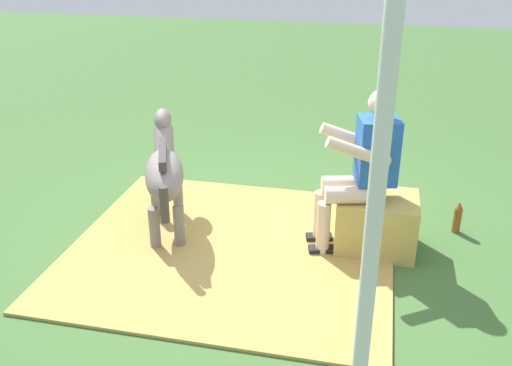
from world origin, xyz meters
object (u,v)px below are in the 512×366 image
(hay_bale, at_px, (376,223))
(tent_pole_left, at_px, (368,286))
(pony_standing, at_px, (164,170))
(person_seated, at_px, (361,165))
(soda_bottle, at_px, (457,218))

(hay_bale, distance_m, tent_pole_left, 2.72)
(tent_pole_left, bearing_deg, pony_standing, -54.67)
(person_seated, bearing_deg, hay_bale, -170.31)
(pony_standing, xyz_separation_m, soda_bottle, (-2.49, -0.45, -0.40))
(hay_bale, height_order, soda_bottle, hay_bale)
(person_seated, xyz_separation_m, soda_bottle, (-0.85, -0.45, -0.60))
(soda_bottle, bearing_deg, pony_standing, 10.31)
(hay_bale, xyz_separation_m, tent_pole_left, (0.05, 2.50, 1.07))
(soda_bottle, xyz_separation_m, tent_pole_left, (0.73, 2.93, 1.16))
(tent_pole_left, bearing_deg, person_seated, -87.43)
(pony_standing, bearing_deg, hay_bale, -179.19)
(hay_bale, xyz_separation_m, soda_bottle, (-0.69, -0.43, -0.09))
(hay_bale, xyz_separation_m, person_seated, (0.16, 0.03, 0.51))
(hay_bale, height_order, pony_standing, pony_standing)
(hay_bale, bearing_deg, tent_pole_left, 88.88)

